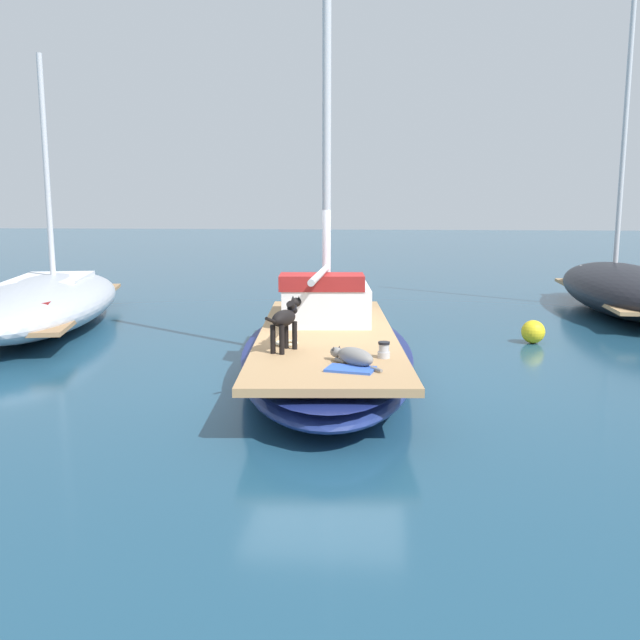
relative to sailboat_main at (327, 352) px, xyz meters
The scene contains 12 objects.
ground_plane 0.34m from the sailboat_main, ahead, with size 120.00×120.00×0.00m, color navy.
sailboat_main is the anchor object (origin of this frame).
mast_main 3.25m from the sailboat_main, 96.93° to the left, with size 0.14×2.27×6.37m.
cabin_house 1.30m from the sailboat_main, 96.08° to the left, with size 1.61×2.35×0.84m.
dog_grey 2.27m from the sailboat_main, 76.32° to the right, with size 0.70×0.76×0.22m.
dog_black 1.67m from the sailboat_main, 106.24° to the right, with size 0.40×0.91×0.70m.
deck_winch 2.00m from the sailboat_main, 62.84° to the right, with size 0.16×0.16×0.21m.
coiled_rope 1.19m from the sailboat_main, 113.91° to the right, with size 0.32×0.32×0.04m, color beige.
deck_towel 2.52m from the sailboat_main, 78.20° to the right, with size 0.56×0.36×0.03m, color blue.
moored_boat_port_side 7.31m from the sailboat_main, 150.82° to the left, with size 4.51×8.35×5.77m.
moored_boat_starboard_side 9.33m from the sailboat_main, 45.83° to the left, with size 2.52×7.06×8.01m.
mooring_buoy 4.56m from the sailboat_main, 36.78° to the left, with size 0.44×0.44×0.44m, color yellow.
Camera 1 is at (0.96, -10.34, 2.60)m, focal length 38.63 mm.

